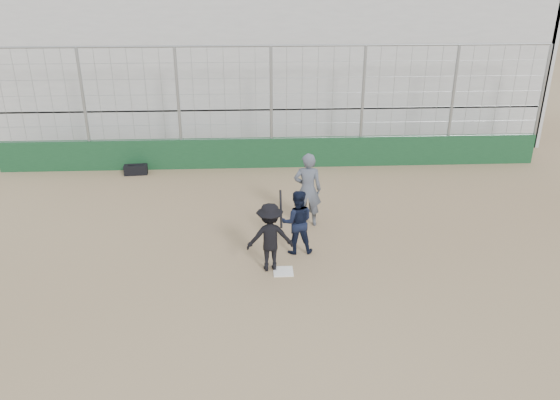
{
  "coord_description": "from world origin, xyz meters",
  "views": [
    {
      "loc": [
        -0.61,
        -10.54,
        6.27
      ],
      "look_at": [
        0.0,
        1.4,
        1.15
      ],
      "focal_mm": 35.0,
      "sensor_mm": 36.0,
      "label": 1
    }
  ],
  "objects_px": {
    "catcher_crouched": "(297,232)",
    "equipment_bag": "(136,170)",
    "batter_at_plate": "(270,237)",
    "umpire": "(308,193)"
  },
  "relations": [
    {
      "from": "catcher_crouched",
      "to": "batter_at_plate",
      "type": "bearing_deg",
      "value": -132.54
    },
    {
      "from": "batter_at_plate",
      "to": "catcher_crouched",
      "type": "bearing_deg",
      "value": 47.46
    },
    {
      "from": "catcher_crouched",
      "to": "umpire",
      "type": "bearing_deg",
      "value": 75.68
    },
    {
      "from": "batter_at_plate",
      "to": "catcher_crouched",
      "type": "relative_size",
      "value": 1.62
    },
    {
      "from": "batter_at_plate",
      "to": "equipment_bag",
      "type": "relative_size",
      "value": 2.29
    },
    {
      "from": "batter_at_plate",
      "to": "equipment_bag",
      "type": "distance_m",
      "value": 7.59
    },
    {
      "from": "batter_at_plate",
      "to": "catcher_crouched",
      "type": "xyz_separation_m",
      "value": [
        0.66,
        0.72,
        -0.26
      ]
    },
    {
      "from": "umpire",
      "to": "equipment_bag",
      "type": "xyz_separation_m",
      "value": [
        -5.23,
        4.05,
        -0.73
      ]
    },
    {
      "from": "catcher_crouched",
      "to": "equipment_bag",
      "type": "xyz_separation_m",
      "value": [
        -4.84,
        5.59,
        -0.38
      ]
    },
    {
      "from": "batter_at_plate",
      "to": "umpire",
      "type": "bearing_deg",
      "value": 65.02
    }
  ]
}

